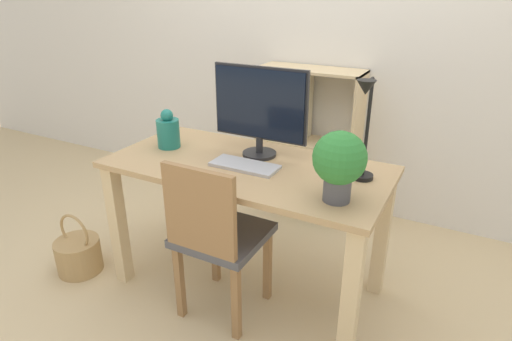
{
  "coord_description": "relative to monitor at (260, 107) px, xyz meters",
  "views": [
    {
      "loc": [
        0.96,
        -1.71,
        1.55
      ],
      "look_at": [
        0.0,
        0.1,
        0.66
      ],
      "focal_mm": 30.0,
      "sensor_mm": 36.0,
      "label": 1
    }
  ],
  "objects": [
    {
      "name": "chair",
      "position": [
        -0.01,
        -0.41,
        -0.52
      ],
      "size": [
        0.4,
        0.4,
        0.86
      ],
      "rotation": [
        0.0,
        0.0,
        -0.03
      ],
      "color": "#4C4C51",
      "rests_on": "ground_plane"
    },
    {
      "name": "basket",
      "position": [
        -0.94,
        -0.49,
        -0.88
      ],
      "size": [
        0.25,
        0.25,
        0.37
      ],
      "color": "tan",
      "rests_on": "ground_plane"
    },
    {
      "name": "monitor",
      "position": [
        0.0,
        0.0,
        0.0
      ],
      "size": [
        0.51,
        0.18,
        0.46
      ],
      "color": "#232326",
      "rests_on": "desk"
    },
    {
      "name": "desk_lamp",
      "position": [
        0.55,
        -0.09,
        0.03
      ],
      "size": [
        0.1,
        0.19,
        0.47
      ],
      "color": "black",
      "rests_on": "desk"
    },
    {
      "name": "desk",
      "position": [
        0.0,
        -0.14,
        -0.39
      ],
      "size": [
        1.41,
        0.68,
        0.73
      ],
      "color": "tan",
      "rests_on": "ground_plane"
    },
    {
      "name": "potted_plant",
      "position": [
        0.52,
        -0.31,
        -0.09
      ],
      "size": [
        0.22,
        0.22,
        0.3
      ],
      "color": "#4C4C51",
      "rests_on": "desk"
    },
    {
      "name": "keyboard",
      "position": [
        0.01,
        -0.18,
        -0.25
      ],
      "size": [
        0.34,
        0.14,
        0.02
      ],
      "color": "#B2B2B7",
      "rests_on": "desk"
    },
    {
      "name": "wall_back",
      "position": [
        0.0,
        1.05,
        0.31
      ],
      "size": [
        8.0,
        0.05,
        2.6
      ],
      "color": "silver",
      "rests_on": "ground_plane"
    },
    {
      "name": "vase",
      "position": [
        -0.5,
        -0.12,
        -0.17
      ],
      "size": [
        0.12,
        0.12,
        0.21
      ],
      "color": "#1E7266",
      "rests_on": "desk"
    },
    {
      "name": "bookshelf",
      "position": [
        -0.18,
        0.87,
        -0.53
      ],
      "size": [
        0.72,
        0.28,
        1.04
      ],
      "color": "#D8BC8C",
      "rests_on": "ground_plane"
    },
    {
      "name": "ground_plane",
      "position": [
        0.0,
        -0.14,
        -0.99
      ],
      "size": [
        10.0,
        10.0,
        0.0
      ],
      "primitive_type": "plane",
      "color": "#CCB284"
    }
  ]
}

